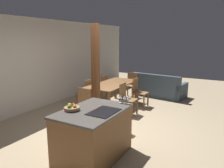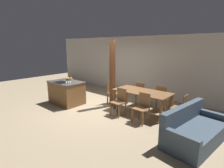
# 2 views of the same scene
# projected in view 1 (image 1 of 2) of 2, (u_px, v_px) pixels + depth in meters

# --- Properties ---
(ground_plane) EXTENTS (16.00, 16.00, 0.00)m
(ground_plane) POSITION_uv_depth(u_px,v_px,m) (107.00, 128.00, 5.24)
(ground_plane) COLOR #9E896B
(wall_back) EXTENTS (11.20, 0.08, 2.70)m
(wall_back) POSITION_uv_depth(u_px,v_px,m) (27.00, 65.00, 6.25)
(wall_back) COLOR silver
(wall_back) RESTS_ON ground_plane
(kitchen_island) EXTENTS (1.36, 0.93, 0.90)m
(kitchen_island) POSITION_uv_depth(u_px,v_px,m) (93.00, 134.00, 3.87)
(kitchen_island) COLOR brown
(kitchen_island) RESTS_ON ground_plane
(fruit_bowl) EXTENTS (0.27, 0.27, 0.11)m
(fruit_bowl) POSITION_uv_depth(u_px,v_px,m) (72.00, 108.00, 3.75)
(fruit_bowl) COLOR #99704C
(fruit_bowl) RESTS_ON kitchen_island
(wine_glass_near) EXTENTS (0.07, 0.07, 0.15)m
(wine_glass_near) POSITION_uv_depth(u_px,v_px,m) (128.00, 98.00, 4.08)
(wine_glass_near) COLOR silver
(wine_glass_near) RESTS_ON kitchen_island
(wine_glass_middle) EXTENTS (0.07, 0.07, 0.15)m
(wine_glass_middle) POSITION_uv_depth(u_px,v_px,m) (125.00, 97.00, 4.12)
(wine_glass_middle) COLOR silver
(wine_glass_middle) RESTS_ON kitchen_island
(wine_glass_far) EXTENTS (0.07, 0.07, 0.15)m
(wine_glass_far) POSITION_uv_depth(u_px,v_px,m) (121.00, 97.00, 4.16)
(wine_glass_far) COLOR silver
(wine_glass_far) RESTS_ON kitchen_island
(dining_table) EXTENTS (1.96, 0.92, 0.75)m
(dining_table) POSITION_uv_depth(u_px,v_px,m) (113.00, 86.00, 6.75)
(dining_table) COLOR brown
(dining_table) RESTS_ON ground_plane
(dining_chair_near_left) EXTENTS (0.40, 0.40, 0.89)m
(dining_chair_near_left) POSITION_uv_depth(u_px,v_px,m) (126.00, 98.00, 6.08)
(dining_chair_near_left) COLOR brown
(dining_chair_near_left) RESTS_ON ground_plane
(dining_chair_near_right) EXTENTS (0.40, 0.40, 0.89)m
(dining_chair_near_right) POSITION_uv_depth(u_px,v_px,m) (139.00, 92.00, 6.83)
(dining_chair_near_right) COLOR brown
(dining_chair_near_right) RESTS_ON ground_plane
(dining_chair_far_left) EXTENTS (0.40, 0.40, 0.89)m
(dining_chair_far_left) POSITION_uv_depth(u_px,v_px,m) (86.00, 92.00, 6.74)
(dining_chair_far_left) COLOR brown
(dining_chair_far_left) RESTS_ON ground_plane
(dining_chair_far_right) EXTENTS (0.40, 0.40, 0.89)m
(dining_chair_far_right) POSITION_uv_depth(u_px,v_px,m) (102.00, 87.00, 7.49)
(dining_chair_far_right) COLOR brown
(dining_chair_far_right) RESTS_ON ground_plane
(dining_chair_head_end) EXTENTS (0.40, 0.40, 0.89)m
(dining_chair_head_end) POSITION_uv_depth(u_px,v_px,m) (87.00, 103.00, 5.64)
(dining_chair_head_end) COLOR brown
(dining_chair_head_end) RESTS_ON ground_plane
(dining_chair_foot_end) EXTENTS (0.40, 0.40, 0.89)m
(dining_chair_foot_end) POSITION_uv_depth(u_px,v_px,m) (131.00, 84.00, 7.94)
(dining_chair_foot_end) COLOR brown
(dining_chair_foot_end) RESTS_ON ground_plane
(couch) EXTENTS (1.12, 1.98, 0.85)m
(couch) POSITION_uv_depth(u_px,v_px,m) (159.00, 89.00, 8.13)
(couch) COLOR #3D4C5B
(couch) RESTS_ON ground_plane
(timber_post) EXTENTS (0.16, 0.16, 2.47)m
(timber_post) POSITION_uv_depth(u_px,v_px,m) (96.00, 74.00, 5.53)
(timber_post) COLOR brown
(timber_post) RESTS_ON ground_plane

